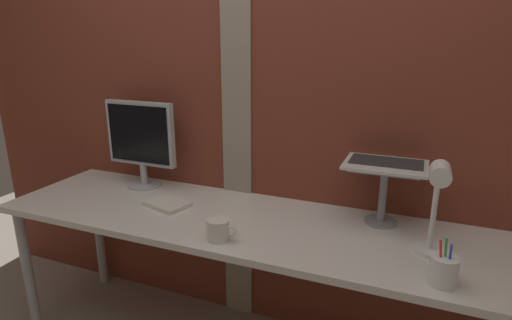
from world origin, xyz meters
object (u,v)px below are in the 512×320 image
at_px(laptop, 388,149).
at_px(pen_cup, 443,270).
at_px(monitor, 141,138).
at_px(coffee_mug, 219,230).
at_px(desk_lamp, 436,199).

xyz_separation_m(laptop, pen_cup, (0.24, -0.48, -0.26)).
relative_size(laptop, pen_cup, 2.06).
bearing_deg(monitor, laptop, 3.46).
relative_size(pen_cup, coffee_mug, 1.29).
distance_m(laptop, pen_cup, 0.60).
bearing_deg(desk_lamp, coffee_mug, -168.39).
height_order(monitor, coffee_mug, monitor).
distance_m(monitor, coffee_mug, 0.81).
bearing_deg(coffee_mug, pen_cup, -0.01).
bearing_deg(desk_lamp, monitor, 170.33).
bearing_deg(monitor, pen_cup, -15.31).
xyz_separation_m(laptop, coffee_mug, (-0.58, -0.48, -0.27)).
distance_m(pen_cup, coffee_mug, 0.82).
height_order(laptop, coffee_mug, laptop).
bearing_deg(desk_lamp, laptop, 121.80).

